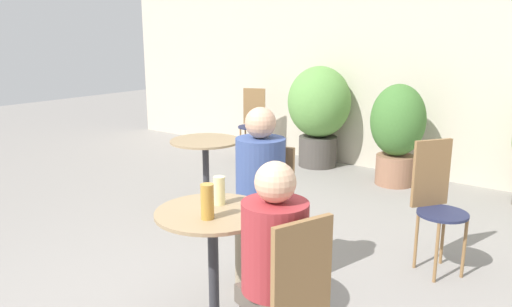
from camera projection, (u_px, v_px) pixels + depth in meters
The scene contains 13 objects.
storefront_wall at pixel (432, 52), 5.76m from camera, with size 10.00×0.06×3.00m.
cafe_table_near at pixel (213, 248), 2.81m from camera, with size 0.64×0.64×0.76m.
cafe_table_far at pixel (206, 163), 4.62m from camera, with size 0.64×0.64×0.76m.
bistro_chair_0 at pixel (291, 299), 2.21m from camera, with size 0.40×0.38×0.97m.
bistro_chair_1 at pixel (269, 203), 3.44m from camera, with size 0.36×0.38×0.97m.
bistro_chair_2 at pixel (253, 118), 6.86m from camera, with size 0.39×0.40×0.97m.
bistro_chair_3 at pixel (436, 195), 3.62m from camera, with size 0.41×0.41×0.97m.
seated_person_0 at pixel (273, 259), 2.30m from camera, with size 0.36×0.34×1.18m.
seated_person_1 at pixel (259, 184), 3.27m from camera, with size 0.33×0.36×1.26m.
beer_glass_0 at pixel (207, 202), 2.63m from camera, with size 0.07×0.07×0.19m.
beer_glass_1 at pixel (219, 191), 2.85m from camera, with size 0.07×0.07×0.17m.
potted_plant_0 at pixel (319, 109), 6.43m from camera, with size 0.81×0.81×1.30m.
potted_plant_1 at pixel (397, 129), 5.65m from camera, with size 0.62×0.62×1.16m.
Camera 1 is at (1.95, -1.90, 1.73)m, focal length 35.00 mm.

